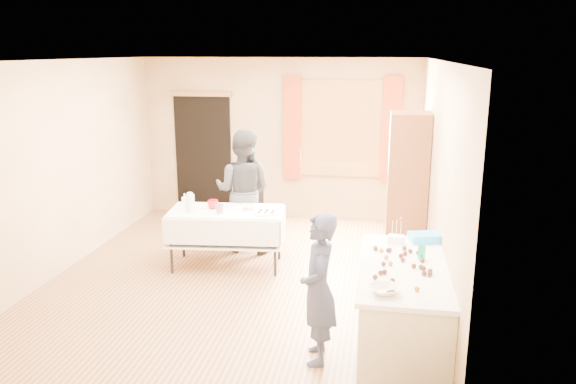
% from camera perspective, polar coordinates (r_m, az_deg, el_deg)
% --- Properties ---
extents(floor, '(4.50, 5.50, 0.02)m').
position_cam_1_polar(floor, '(6.92, -5.02, -8.97)').
color(floor, '#9E7047').
rests_on(floor, ground).
extents(ceiling, '(4.50, 5.50, 0.02)m').
position_cam_1_polar(ceiling, '(6.37, -5.54, 13.27)').
color(ceiling, white).
rests_on(ceiling, floor).
extents(wall_back, '(4.50, 0.02, 2.60)m').
position_cam_1_polar(wall_back, '(9.17, -0.83, 5.38)').
color(wall_back, tan).
rests_on(wall_back, floor).
extents(wall_front, '(4.50, 0.02, 2.60)m').
position_cam_1_polar(wall_front, '(4.02, -15.46, -6.81)').
color(wall_front, tan).
rests_on(wall_front, floor).
extents(wall_left, '(0.02, 5.50, 2.60)m').
position_cam_1_polar(wall_left, '(7.42, -22.39, 2.20)').
color(wall_left, tan).
rests_on(wall_left, floor).
extents(wall_right, '(0.02, 5.50, 2.60)m').
position_cam_1_polar(wall_right, '(6.33, 14.91, 0.88)').
color(wall_right, tan).
rests_on(wall_right, floor).
extents(window_frame, '(1.32, 0.06, 1.52)m').
position_cam_1_polar(window_frame, '(8.97, 5.45, 6.41)').
color(window_frame, olive).
rests_on(window_frame, wall_back).
extents(window_pane, '(1.20, 0.02, 1.40)m').
position_cam_1_polar(window_pane, '(8.96, 5.45, 6.40)').
color(window_pane, white).
rests_on(window_pane, wall_back).
extents(curtain_left, '(0.28, 0.06, 1.65)m').
position_cam_1_polar(curtain_left, '(9.01, 0.45, 6.51)').
color(curtain_left, '#B1421F').
rests_on(curtain_left, wall_back).
extents(curtain_right, '(0.28, 0.06, 1.65)m').
position_cam_1_polar(curtain_right, '(8.90, 10.47, 6.18)').
color(curtain_right, '#B1421F').
rests_on(curtain_right, wall_back).
extents(doorway, '(0.95, 0.04, 2.00)m').
position_cam_1_polar(doorway, '(9.51, -8.59, 3.71)').
color(doorway, black).
rests_on(doorway, floor).
extents(door_lintel, '(1.05, 0.06, 0.08)m').
position_cam_1_polar(door_lintel, '(9.35, -8.88, 9.83)').
color(door_lintel, olive).
rests_on(door_lintel, wall_back).
extents(cabinet, '(0.50, 0.60, 1.95)m').
position_cam_1_polar(cabinet, '(7.41, 12.00, 0.39)').
color(cabinet, brown).
rests_on(cabinet, floor).
extents(counter, '(0.78, 1.63, 0.91)m').
position_cam_1_polar(counter, '(5.14, 11.54, -12.13)').
color(counter, beige).
rests_on(counter, floor).
extents(party_table, '(1.52, 0.89, 0.75)m').
position_cam_1_polar(party_table, '(7.21, -6.25, -4.16)').
color(party_table, black).
rests_on(party_table, floor).
extents(chair, '(0.53, 0.53, 1.04)m').
position_cam_1_polar(chair, '(8.13, -3.90, -2.97)').
color(chair, black).
rests_on(chair, floor).
extents(girl, '(0.59, 0.47, 1.37)m').
position_cam_1_polar(girl, '(4.98, 3.11, -9.80)').
color(girl, '#242B4C').
rests_on(girl, floor).
extents(woman, '(0.93, 0.78, 1.68)m').
position_cam_1_polar(woman, '(7.69, -4.56, 0.12)').
color(woman, black).
rests_on(woman, floor).
extents(soda_can, '(0.07, 0.07, 0.12)m').
position_cam_1_polar(soda_can, '(5.12, 13.42, -6.04)').
color(soda_can, '#0F9E57').
rests_on(soda_can, counter).
extents(mixing_bowl, '(0.40, 0.40, 0.06)m').
position_cam_1_polar(mixing_bowl, '(4.39, 9.77, -9.76)').
color(mixing_bowl, white).
rests_on(mixing_bowl, counter).
extents(foam_block, '(0.16, 0.12, 0.08)m').
position_cam_1_polar(foam_block, '(5.48, 10.92, -4.77)').
color(foam_block, white).
rests_on(foam_block, counter).
extents(blue_basket, '(0.34, 0.28, 0.08)m').
position_cam_1_polar(blue_basket, '(5.60, 13.75, -4.51)').
color(blue_basket, '#29A3F5').
rests_on(blue_basket, counter).
extents(pitcher, '(0.15, 0.15, 0.22)m').
position_cam_1_polar(pitcher, '(7.09, -9.90, -1.12)').
color(pitcher, silver).
rests_on(pitcher, party_table).
extents(cup_red, '(0.20, 0.20, 0.11)m').
position_cam_1_polar(cup_red, '(7.20, -7.63, -1.24)').
color(cup_red, red).
rests_on(cup_red, party_table).
extents(cup_rainbow, '(0.11, 0.11, 0.11)m').
position_cam_1_polar(cup_rainbow, '(6.99, -6.97, -1.71)').
color(cup_rainbow, red).
rests_on(cup_rainbow, party_table).
extents(small_bowl, '(0.19, 0.19, 0.05)m').
position_cam_1_polar(small_bowl, '(7.14, -3.98, -1.54)').
color(small_bowl, white).
rests_on(small_bowl, party_table).
extents(pastry_tray, '(0.34, 0.30, 0.02)m').
position_cam_1_polar(pastry_tray, '(6.92, -2.21, -2.15)').
color(pastry_tray, white).
rests_on(pastry_tray, party_table).
extents(bottle, '(0.12, 0.12, 0.17)m').
position_cam_1_polar(bottle, '(7.36, -10.46, -0.78)').
color(bottle, white).
rests_on(bottle, party_table).
extents(cake_balls, '(0.50, 1.06, 0.04)m').
position_cam_1_polar(cake_balls, '(4.94, 11.32, -7.16)').
color(cake_balls, '#3F2314').
rests_on(cake_balls, counter).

